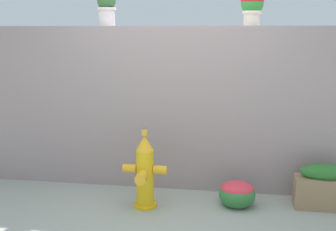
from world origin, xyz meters
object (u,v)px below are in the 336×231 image
object	(u,v)px
potted_plant_2	(252,5)
planter_box	(325,187)
flower_bush_left	(237,193)
fire_hydrant	(145,173)
potted_plant_1	(107,5)

from	to	relation	value
potted_plant_2	planter_box	size ratio (longest dim) A/B	0.57
planter_box	flower_bush_left	bearing A→B (deg)	-173.96
fire_hydrant	planter_box	distance (m)	1.94
potted_plant_2	flower_bush_left	bearing A→B (deg)	-100.55
planter_box	potted_plant_2	bearing A→B (deg)	150.53
potted_plant_2	planter_box	world-z (taller)	potted_plant_2
potted_plant_1	potted_plant_2	world-z (taller)	potted_plant_1
potted_plant_1	flower_bush_left	xyz separation A→B (m)	(1.58, -0.55, -2.02)
potted_plant_2	flower_bush_left	xyz separation A→B (m)	(-0.11, -0.57, -2.01)
fire_hydrant	flower_bush_left	world-z (taller)	fire_hydrant
flower_bush_left	fire_hydrant	bearing A→B (deg)	-170.16
flower_bush_left	planter_box	bearing A→B (deg)	6.04
potted_plant_1	potted_plant_2	distance (m)	1.68
potted_plant_2	flower_bush_left	world-z (taller)	potted_plant_2
potted_plant_1	flower_bush_left	world-z (taller)	potted_plant_1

